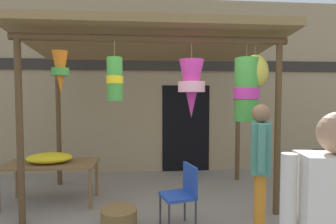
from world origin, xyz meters
name	(u,v)px	position (x,y,z in m)	size (l,w,h in m)	color
ground_plane	(172,221)	(0.00, 0.00, 0.00)	(30.00, 30.00, 0.00)	gray
shop_facade	(160,86)	(0.00, 2.75, 1.98)	(12.13, 0.29, 3.96)	#9E8966
market_stall_canopy	(162,55)	(-0.08, 0.78, 2.41)	(4.12, 2.22, 2.82)	brown
display_table	(51,167)	(-1.88, 0.83, 0.61)	(1.45, 0.70, 0.67)	brown
flower_heap_on_table	(50,158)	(-1.89, 0.82, 0.75)	(0.72, 0.50, 0.16)	yellow
folding_chair	(183,191)	(0.13, -0.20, 0.50)	(0.49, 0.49, 0.84)	#2347A8
wicker_basket_by_table	(119,219)	(-0.71, -0.14, 0.13)	(0.48, 0.48, 0.26)	brown
vendor_in_orange	(260,159)	(1.04, -0.51, 0.97)	(0.35, 0.56, 1.65)	orange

